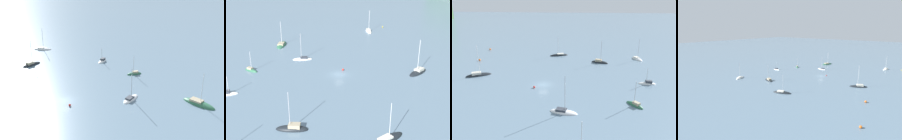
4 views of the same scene
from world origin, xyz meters
TOP-DOWN VIEW (x-y plane):
  - ground_plane at (0.00, 0.00)m, footprint 600.00×600.00m
  - sailboat_0 at (4.04, -30.73)m, footprint 1.88×5.19m
  - sailboat_1 at (-10.31, -24.42)m, footprint 4.59×4.22m
  - sailboat_4 at (24.52, -17.54)m, footprint 4.34×7.12m
  - sailboat_5 at (-32.46, -12.51)m, footprint 9.42×5.80m
  - sailboat_7 at (31.23, -33.15)m, footprint 7.11×4.50m
  - sailboat_8 at (-15.45, -7.81)m, footprint 3.32×6.71m
  - mooring_buoy_0 at (-2.62, 2.03)m, footprint 0.61×0.61m

SIDE VIEW (x-z plane):
  - ground_plane at x=0.00m, z-range 0.00..0.00m
  - sailboat_7 at x=31.23m, z-range -4.57..4.72m
  - sailboat_5 at x=-32.46m, z-range -4.80..4.95m
  - sailboat_8 at x=-15.45m, z-range -4.57..4.77m
  - sailboat_1 at x=-10.31m, z-range -3.31..3.53m
  - sailboat_0 at x=4.04m, z-range -2.63..2.89m
  - sailboat_4 at x=24.52m, z-range -4.62..4.87m
  - mooring_buoy_0 at x=-2.62m, z-range 0.00..0.61m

